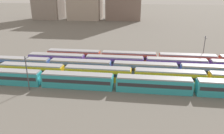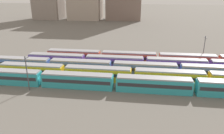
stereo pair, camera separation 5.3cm
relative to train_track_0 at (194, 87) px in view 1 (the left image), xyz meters
The scene contains 8 objects.
ground_plane 39.90m from the train_track_0, 164.87° to the left, with size 600.00×600.00×0.00m, color #666059.
train_track_0 is the anchor object (origin of this frame).
train_track_1 6.72m from the train_track_0, 50.72° to the left, with size 112.50×3.06×3.75m.
train_track_2 10.59m from the train_track_0, 100.77° to the left, with size 112.50×3.06×3.75m.
train_track_3 19.31m from the train_track_0, 126.10° to the left, with size 74.70×3.06×3.75m.
train_track_4 23.89m from the train_track_0, 60.55° to the left, with size 112.50×3.06×3.75m.
catenary_pole_0 40.03m from the train_track_0, behind, with size 0.24×3.20×8.66m.
catenary_pole_1 25.22m from the train_track_0, 71.86° to the left, with size 0.24×3.20×9.29m.
Camera 1 is at (25.20, -48.30, 23.66)m, focal length 34.67 mm.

